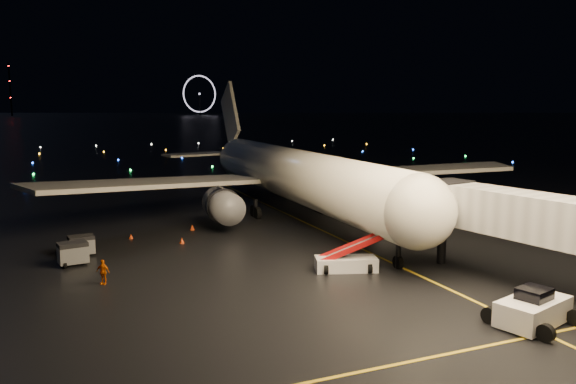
# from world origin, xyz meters

# --- Properties ---
(ground) EXTENTS (2000.00, 2000.00, 0.00)m
(ground) POSITION_xyz_m (0.00, 300.00, 0.00)
(ground) COLOR black
(ground) RESTS_ON ground
(lane_centre) EXTENTS (0.25, 80.00, 0.02)m
(lane_centre) POSITION_xyz_m (12.00, 15.00, 0.01)
(lane_centre) COLOR gold
(lane_centre) RESTS_ON ground
(airliner) EXTENTS (56.33, 53.61, 15.72)m
(airliner) POSITION_xyz_m (12.01, 27.67, 7.86)
(airliner) COLOR silver
(airliner) RESTS_ON ground
(pushback_tug) EXTENTS (5.00, 3.54, 2.15)m
(pushback_tug) POSITION_xyz_m (12.38, -8.71, 1.07)
(pushback_tug) COLOR silver
(pushback_tug) RESTS_ON ground
(belt_loader) EXTENTS (6.94, 3.83, 3.25)m
(belt_loader) POSITION_xyz_m (7.69, 4.63, 1.63)
(belt_loader) COLOR silver
(belt_loader) RESTS_ON ground
(crew_c) EXTENTS (1.06, 0.98, 1.74)m
(crew_c) POSITION_xyz_m (-9.38, 8.18, 0.87)
(crew_c) COLOR orange
(crew_c) RESTS_ON ground
(safety_cone_0) EXTENTS (0.59, 0.59, 0.52)m
(safety_cone_0) POSITION_xyz_m (-1.92, 17.71, 0.26)
(safety_cone_0) COLOR #E94312
(safety_cone_0) RESTS_ON ground
(safety_cone_1) EXTENTS (0.64, 0.64, 0.55)m
(safety_cone_1) POSITION_xyz_m (0.16, 22.70, 0.27)
(safety_cone_1) COLOR #E94312
(safety_cone_1) RESTS_ON ground
(safety_cone_2) EXTENTS (0.48, 0.48, 0.46)m
(safety_cone_2) POSITION_xyz_m (-5.93, 21.24, 0.23)
(safety_cone_2) COLOR #E94312
(safety_cone_2) RESTS_ON ground
(ferris_wheel) EXTENTS (49.33, 16.80, 52.00)m
(ferris_wheel) POSITION_xyz_m (170.00, 720.00, 26.00)
(ferris_wheel) COLOR black
(ferris_wheel) RESTS_ON ground
(radio_mast) EXTENTS (1.80, 1.80, 64.00)m
(radio_mast) POSITION_xyz_m (-60.00, 740.00, 32.00)
(radio_mast) COLOR black
(radio_mast) RESTS_ON ground
(taxiway_lights) EXTENTS (164.00, 92.00, 0.36)m
(taxiway_lights) POSITION_xyz_m (0.00, 106.00, 0.18)
(taxiway_lights) COLOR black
(taxiway_lights) RESTS_ON ground
(baggage_cart_0) EXTENTS (2.14, 1.64, 1.68)m
(baggage_cart_0) POSITION_xyz_m (-10.42, 16.64, 0.84)
(baggage_cart_0) COLOR gray
(baggage_cart_0) RESTS_ON ground
(baggage_cart_1) EXTENTS (2.35, 1.83, 1.81)m
(baggage_cart_1) POSITION_xyz_m (-11.14, 13.98, 0.90)
(baggage_cart_1) COLOR gray
(baggage_cart_1) RESTS_ON ground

